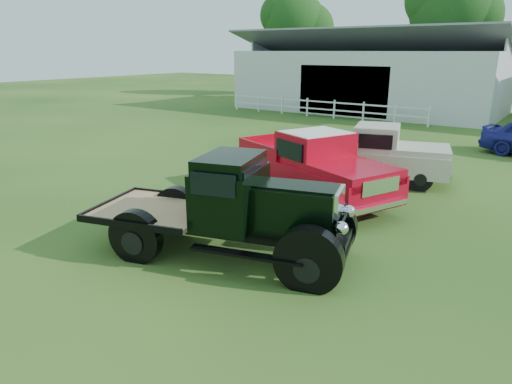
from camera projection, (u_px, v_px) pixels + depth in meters
The scene contains 8 objects.
ground at pixel (218, 248), 10.30m from camera, with size 120.00×120.00×0.00m, color #1D4314.
shed_left at pixel (372, 71), 33.54m from camera, with size 18.80×10.20×5.60m, color silver, non-canonical shape.
fence_rail at pixel (321, 108), 30.10m from camera, with size 14.20×0.16×1.20m, color white, non-canonical shape.
tree_a at pixel (294, 39), 44.36m from camera, with size 6.30×6.30×10.50m, color #18320A, non-canonical shape.
tree_b at pixel (448, 31), 37.21m from camera, with size 6.90×6.90×11.50m, color #18320A, non-canonical shape.
vintage_flatbed at pixel (226, 206), 9.62m from camera, with size 5.63×2.23×2.23m, color black, non-canonical shape.
red_pickup at pixel (312, 165), 13.47m from camera, with size 5.62×2.16×2.05m, color #B3071B, non-canonical shape.
white_pickup at pixel (373, 153), 15.41m from camera, with size 5.05×1.96×1.85m, color beige, non-canonical shape.
Camera 1 is at (6.20, -7.19, 4.27)m, focal length 32.00 mm.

